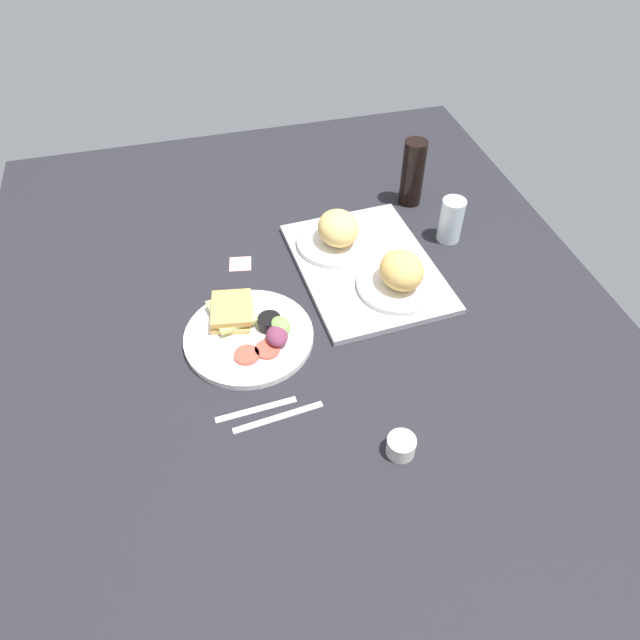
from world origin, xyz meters
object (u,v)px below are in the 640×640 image
knife (278,417)px  sticky_note (240,264)px  bread_plate_far (400,276)px  espresso_cup (401,446)px  fork (256,409)px  bread_plate_near (338,233)px  drinking_glass (451,220)px  soda_bottle (413,173)px  plate_with_salad (250,331)px  serving_tray (366,267)px

knife → sticky_note: size_ratio=3.39×
bread_plate_far → espresso_cup: (42.42, -15.19, -3.38)cm
espresso_cup → fork: bearing=-123.5°
bread_plate_near → sticky_note: size_ratio=3.77×
drinking_glass → fork: bearing=-55.1°
drinking_glass → espresso_cup: size_ratio=2.17×
soda_bottle → sticky_note: 55.25cm
bread_plate_near → bread_plate_far: 22.12cm
fork → knife: size_ratio=0.89×
soda_bottle → espresso_cup: size_ratio=3.42×
plate_with_salad → espresso_cup: bearing=31.4°
bread_plate_far → sticky_note: size_ratio=3.66×
soda_bottle → sticky_note: (15.08, -52.29, -9.52)cm
soda_bottle → espresso_cup: (77.88, -31.49, -7.58)cm
espresso_cup → fork: size_ratio=0.33×
serving_tray → drinking_glass: 26.69cm
bread_plate_near → plate_with_salad: size_ratio=0.72×
bread_plate_near → espresso_cup: 62.42cm
sticky_note → plate_with_salad: bearing=-4.3°
bread_plate_near → soda_bottle: 30.98cm
serving_tray → bread_plate_far: bread_plate_far is taller
bread_plate_far → plate_with_salad: 38.43cm
serving_tray → bread_plate_far: bearing=26.9°
serving_tray → fork: serving_tray is taller
bread_plate_far → knife: size_ratio=1.08×
drinking_glass → fork: size_ratio=0.71×
bread_plate_far → sticky_note: (-20.39, -35.99, -5.32)cm
espresso_cup → sticky_note: (-62.80, -20.81, -1.94)cm
fork → sticky_note: 46.37cm
bread_plate_near → drinking_glass: size_ratio=1.74×
plate_with_salad → soda_bottle: 68.18cm
bread_plate_near → bread_plate_far: size_ratio=1.03×
soda_bottle → knife: soda_bottle is taller
serving_tray → soda_bottle: (-25.34, 21.43, 8.78)cm
sticky_note → fork: bearing=-5.3°
plate_with_salad → drinking_glass: 62.19cm
bread_plate_far → soda_bottle: size_ratio=1.07×
drinking_glass → sticky_note: size_ratio=2.17×
espresso_cup → serving_tray: bearing=169.2°
plate_with_salad → soda_bottle: (-40.60, 54.20, 7.90)cm
bread_plate_far → plate_with_salad: size_ratio=0.70×
serving_tray → espresso_cup: size_ratio=8.04×
plate_with_salad → espresso_cup: size_ratio=5.24×
espresso_cup → sticky_note: espresso_cup is taller
serving_tray → drinking_glass: size_ratio=3.70×
serving_tray → sticky_note: size_ratio=8.04×
knife → soda_bottle: bearing=44.7°
serving_tray → drinking_glass: drinking_glass is taller
soda_bottle → knife: (64.25, -52.61, -9.33)cm
bread_plate_near → fork: size_ratio=1.24×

